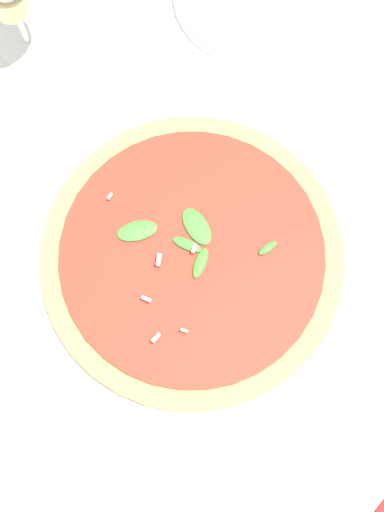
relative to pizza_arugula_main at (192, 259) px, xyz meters
The scene contains 2 objects.
ground_plane 0.05m from the pizza_arugula_main, 135.12° to the right, with size 6.00×6.00×0.00m, color silver.
pizza_arugula_main is the anchor object (origin of this frame).
Camera 1 is at (0.21, 0.13, 0.78)m, focal length 50.00 mm.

